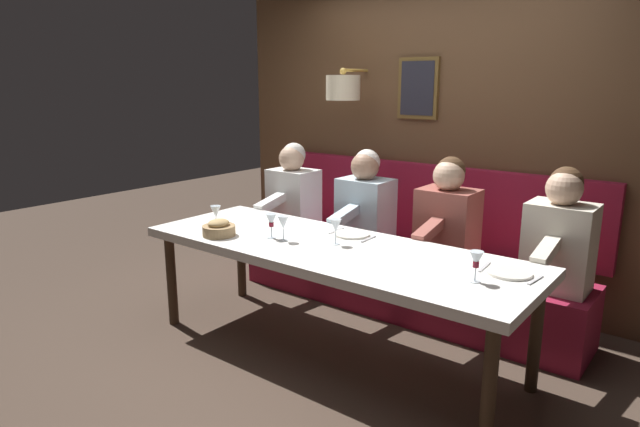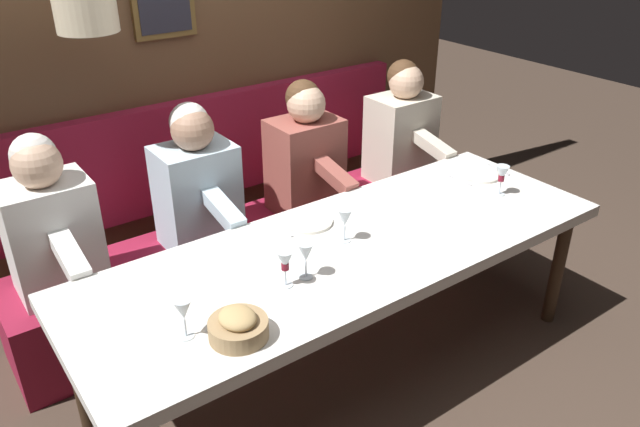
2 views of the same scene
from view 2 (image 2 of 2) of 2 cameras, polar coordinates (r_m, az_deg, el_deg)
ground_plane at (r=3.29m, az=2.38°, el=-14.01°), size 12.00×12.00×0.00m
dining_table at (r=2.88m, az=2.65°, el=-3.94°), size 0.90×2.58×0.74m
banquette_bench at (r=3.75m, az=-5.99°, el=-4.00°), size 0.52×2.78×0.45m
back_wall_panel at (r=3.79m, az=-11.56°, el=14.67°), size 0.59×3.98×2.90m
diner_nearest at (r=4.10m, az=7.52°, el=7.97°), size 0.60×0.40×0.79m
diner_near at (r=3.65m, az=-1.33°, el=5.65°), size 0.60×0.40×0.79m
diner_middle at (r=3.34m, az=-11.23°, el=2.88°), size 0.60×0.40×0.79m
diner_far at (r=3.14m, az=-23.54°, el=-0.70°), size 0.60×0.40×0.79m
place_setting_0 at (r=3.02m, az=-1.09°, el=-0.76°), size 0.24×0.31×0.01m
place_setting_1 at (r=3.64m, az=14.35°, el=3.49°), size 0.24×0.32×0.01m
wine_glass_0 at (r=2.82m, az=2.29°, el=-0.46°), size 0.07×0.07×0.16m
wine_glass_1 at (r=2.29m, az=-12.43°, el=-8.67°), size 0.07×0.07×0.16m
wine_glass_2 at (r=2.56m, az=-1.32°, el=-3.66°), size 0.07×0.07×0.16m
wine_glass_3 at (r=2.51m, az=-3.23°, el=-4.43°), size 0.07×0.07×0.16m
wine_glass_4 at (r=3.40m, az=16.32°, el=3.44°), size 0.07×0.07×0.16m
bread_bowl at (r=2.30m, az=-7.50°, el=-10.20°), size 0.22×0.22×0.12m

